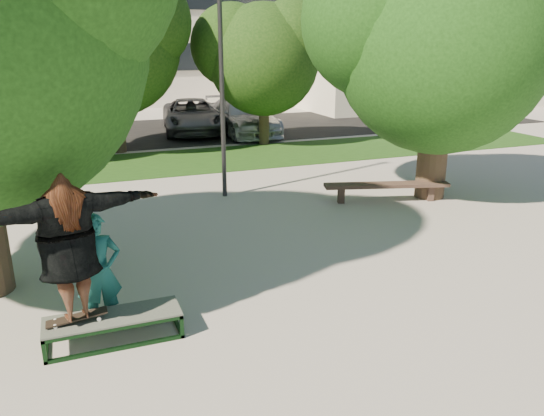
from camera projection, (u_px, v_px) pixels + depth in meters
name	position (u px, v px, depth m)	size (l,w,h in m)	color
ground	(250.00, 276.00, 9.25)	(120.00, 120.00, 0.00)	#A8A39B
grass_strip	(188.00, 161.00, 18.04)	(30.00, 4.00, 0.02)	#1A4012
asphalt_strip	(134.00, 133.00, 23.49)	(40.00, 8.00, 0.01)	black
tree_right	(439.00, 33.00, 12.78)	(6.24, 5.33, 6.51)	#38281E
bg_tree_mid	(108.00, 38.00, 18.42)	(5.76, 4.92, 6.24)	#38281E
bg_tree_right	(261.00, 53.00, 20.01)	(5.04, 4.31, 5.43)	#38281E
lamppost	(221.00, 73.00, 13.09)	(0.25, 0.15, 6.11)	#2D2D30
side_building	(405.00, 40.00, 33.78)	(15.00, 10.00, 8.00)	silver
grind_box	(114.00, 328.00, 7.21)	(1.80, 0.60, 0.38)	black
skater_rig	(68.00, 248.00, 6.68)	(2.48, 1.18, 2.03)	white
bystander	(99.00, 273.00, 7.34)	(0.62, 0.41, 1.71)	#165654
bench	(387.00, 186.00, 13.40)	(3.16, 1.28, 0.49)	#4A362C
car_dark	(34.00, 130.00, 19.90)	(1.50, 4.32, 1.42)	black
car_grey	(192.00, 116.00, 23.52)	(2.43, 5.28, 1.47)	slate
car_silver_b	(242.00, 117.00, 23.08)	(2.15, 5.28, 1.53)	silver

